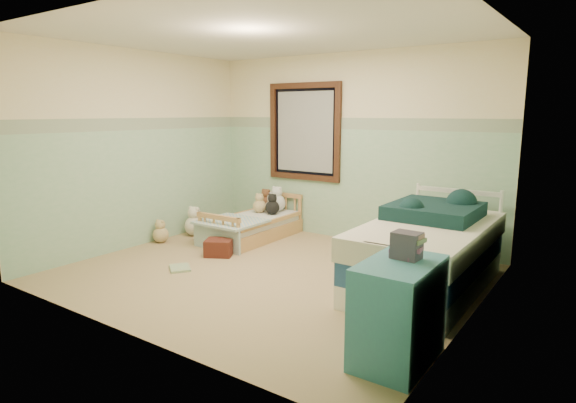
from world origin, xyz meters
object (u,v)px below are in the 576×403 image
Objects in this scene: plush_floor_tan at (161,235)px; red_pillow at (219,247)px; floor_book at (180,268)px; plush_floor_cream at (195,226)px; twin_bed_frame at (426,278)px; dresser at (398,312)px; toddler_bed_frame at (253,232)px.

plush_floor_tan is 0.66× the size of red_pillow.
plush_floor_cream is at bearing 165.89° from floor_book.
plush_floor_cream is at bearing 78.99° from plush_floor_tan.
red_pillow is at bearing -28.60° from plush_floor_cream.
dresser is at bearing -78.20° from twin_bed_frame.
red_pillow is at bearing 157.28° from dresser.
floor_book is at bearing -83.34° from toddler_bed_frame.
toddler_bed_frame is at bearing 101.45° from red_pillow.
plush_floor_cream is 4.08m from dresser.
dresser is 2.26× the size of red_pillow.
plush_floor_cream is 1.01× the size of floor_book.
dresser is at bearing 26.01° from floor_book.
plush_floor_tan is (-0.87, -0.88, 0.01)m from toddler_bed_frame.
floor_book is (1.05, -0.63, -0.09)m from plush_floor_tan.
plush_floor_cream reaches higher than twin_bed_frame.
floor_book is (-2.76, 0.52, -0.35)m from dresser.
plush_floor_cream is 3.40m from twin_bed_frame.
plush_floor_tan is at bearing -179.46° from red_pillow.
twin_bed_frame is 6.14× the size of red_pillow.
plush_floor_tan is 3.99m from dresser.
red_pillow is at bearing -171.92° from twin_bed_frame.
plush_floor_cream is at bearing 177.15° from twin_bed_frame.
toddler_bed_frame is 4.47× the size of red_pillow.
dresser is at bearing -24.28° from plush_floor_cream.
toddler_bed_frame is 0.73× the size of twin_bed_frame.
plush_floor_tan reaches higher than floor_book.
plush_floor_tan is at bearing -101.01° from plush_floor_cream.
red_pillow is 1.15× the size of floor_book.
twin_bed_frame is at bearing -11.28° from toddler_bed_frame.
plush_floor_tan is at bearing -174.42° from floor_book.
floor_book is (0.95, -1.16, -0.13)m from plush_floor_cream.
red_pillow is (1.05, 0.01, -0.01)m from plush_floor_tan.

